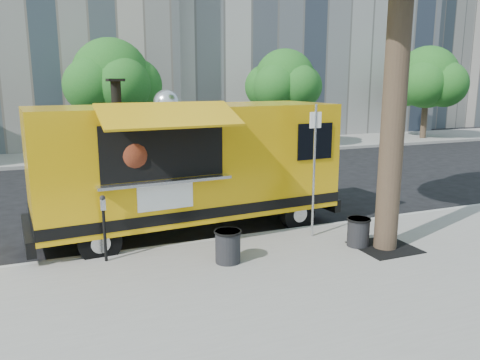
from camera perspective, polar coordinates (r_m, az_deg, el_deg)
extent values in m
plane|color=black|center=(11.66, -1.83, -6.19)|extent=(120.00, 120.00, 0.00)
cube|color=gray|center=(8.26, 8.11, -13.62)|extent=(60.00, 6.00, 0.15)
cube|color=#999993|center=(10.82, -0.11, -7.23)|extent=(60.00, 0.14, 0.16)
cube|color=gray|center=(24.47, -12.87, 3.24)|extent=(60.00, 5.00, 0.15)
cube|color=#B2A394|center=(48.45, 23.30, 16.12)|extent=(16.00, 12.00, 16.00)
cylinder|color=#33261C|center=(9.96, 18.37, 10.05)|extent=(0.48, 0.48, 6.50)
cube|color=black|center=(10.54, 17.22, -7.84)|extent=(1.20, 1.20, 0.02)
cylinder|color=#33261C|center=(23.38, -15.13, 6.14)|extent=(0.36, 0.36, 2.60)
sphere|color=#155218|center=(23.28, -15.46, 12.02)|extent=(3.60, 3.60, 3.60)
cylinder|color=#33261C|center=(25.78, 5.34, 6.99)|extent=(0.36, 0.36, 2.60)
sphere|color=#155218|center=(25.69, 5.44, 12.08)|extent=(3.24, 3.24, 3.24)
cylinder|color=#33261C|center=(31.79, 21.53, 7.13)|extent=(0.36, 0.36, 2.60)
sphere|color=#155218|center=(31.71, 21.87, 11.55)|extent=(3.78, 3.78, 3.78)
cylinder|color=silver|center=(10.55, 8.99, 0.99)|extent=(0.06, 0.06, 3.00)
cube|color=white|center=(10.39, 9.20, 7.23)|extent=(0.28, 0.02, 0.35)
cylinder|color=black|center=(9.56, -16.16, -6.51)|extent=(0.06, 0.06, 1.05)
cube|color=silver|center=(9.39, -16.38, -2.89)|extent=(0.10, 0.08, 0.22)
sphere|color=black|center=(9.36, -16.42, -2.12)|extent=(0.11, 0.11, 0.11)
cube|color=#D79F0B|center=(11.17, -6.27, 2.54)|extent=(7.21, 2.93, 2.55)
cube|color=black|center=(11.38, -6.15, -2.61)|extent=(7.23, 2.95, 0.24)
cube|color=black|center=(13.11, 8.80, -2.08)|extent=(0.36, 2.27, 0.33)
cube|color=black|center=(10.81, -24.41, -6.04)|extent=(0.36, 2.27, 0.33)
cube|color=black|center=(12.77, 8.83, 5.47)|extent=(0.20, 1.91, 1.03)
cylinder|color=black|center=(11.69, 6.95, -4.01)|extent=(0.89, 0.37, 0.87)
cylinder|color=black|center=(13.33, 2.22, -1.94)|extent=(0.89, 0.37, 0.87)
cylinder|color=black|center=(9.98, -16.77, -7.23)|extent=(0.89, 0.37, 0.87)
cylinder|color=black|center=(11.87, -18.47, -4.30)|extent=(0.89, 0.37, 0.87)
cube|color=black|center=(9.74, -9.38, 3.50)|extent=(2.61, 0.38, 1.14)
cube|color=silver|center=(9.69, -8.98, -0.18)|extent=(2.82, 0.57, 0.06)
cube|color=#D79F0B|center=(9.12, -8.48, 7.86)|extent=(2.77, 1.23, 0.45)
cube|color=white|center=(9.84, -9.06, -2.03)|extent=(1.19, 0.13, 0.54)
cylinder|color=black|center=(10.58, -14.88, 10.11)|extent=(0.22, 0.22, 0.60)
sphere|color=silver|center=(11.10, -8.95, 9.30)|extent=(0.61, 0.61, 0.61)
sphere|color=brown|center=(9.87, -13.18, 3.16)|extent=(0.91, 0.91, 0.91)
cylinder|color=#FF590C|center=(9.67, -12.83, 2.22)|extent=(0.38, 0.16, 0.37)
cylinder|color=black|center=(9.20, -1.49, -8.10)|extent=(0.49, 0.49, 0.64)
cylinder|color=black|center=(9.10, -1.50, -6.32)|extent=(0.54, 0.54, 0.04)
cylinder|color=black|center=(10.40, 14.22, -6.17)|extent=(0.47, 0.47, 0.61)
cylinder|color=black|center=(10.32, 14.30, -4.66)|extent=(0.51, 0.51, 0.04)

